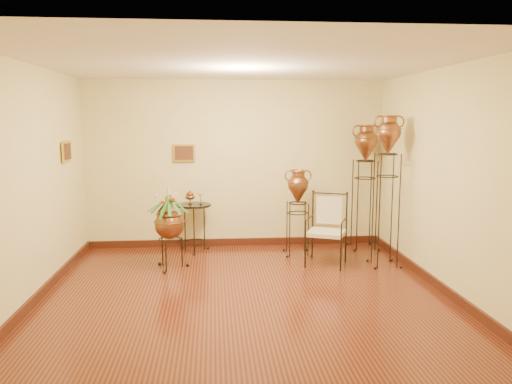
{
  "coord_description": "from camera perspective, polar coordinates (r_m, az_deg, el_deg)",
  "views": [
    {
      "loc": [
        -0.37,
        -5.89,
        2.16
      ],
      "look_at": [
        0.25,
        1.3,
        1.1
      ],
      "focal_mm": 35.0,
      "sensor_mm": 36.0,
      "label": 1
    }
  ],
  "objects": [
    {
      "name": "armchair",
      "position": [
        7.47,
        8.04,
        -4.31
      ],
      "size": [
        0.77,
        0.75,
        1.06
      ],
      "rotation": [
        0.0,
        0.0,
        -0.41
      ],
      "color": "black",
      "rests_on": "ground"
    },
    {
      "name": "amphora_mid",
      "position": [
        8.48,
        12.32,
        0.69
      ],
      "size": [
        0.53,
        0.53,
        2.09
      ],
      "rotation": [
        0.0,
        0.0,
        -0.14
      ],
      "color": "black",
      "rests_on": "ground"
    },
    {
      "name": "ground",
      "position": [
        6.29,
        -1.28,
        -11.75
      ],
      "size": [
        5.0,
        5.0,
        0.0
      ],
      "primitive_type": "plane",
      "color": "maroon",
      "rests_on": "ground"
    },
    {
      "name": "amphora_short",
      "position": [
        7.97,
        4.78,
        -2.28
      ],
      "size": [
        0.45,
        0.45,
        1.39
      ],
      "rotation": [
        0.0,
        0.0,
        0.06
      ],
      "color": "black",
      "rests_on": "ground"
    },
    {
      "name": "room_shell",
      "position": [
        5.93,
        -1.4,
        4.21
      ],
      "size": [
        5.02,
        5.02,
        2.81
      ],
      "color": "beige",
      "rests_on": "ground"
    },
    {
      "name": "planter_urn",
      "position": [
        7.3,
        -9.87,
        -3.24
      ],
      "size": [
        0.84,
        0.84,
        1.27
      ],
      "rotation": [
        0.0,
        0.0,
        -0.29
      ],
      "color": "black",
      "rests_on": "ground"
    },
    {
      "name": "amphora_tall",
      "position": [
        7.52,
        14.7,
        0.31
      ],
      "size": [
        0.49,
        0.49,
        2.24
      ],
      "rotation": [
        0.0,
        0.0,
        -0.13
      ],
      "color": "black",
      "rests_on": "ground"
    },
    {
      "name": "side_table",
      "position": [
        8.24,
        -7.06,
        -3.97
      ],
      "size": [
        0.6,
        0.6,
        0.99
      ],
      "rotation": [
        0.0,
        0.0,
        0.13
      ],
      "color": "black",
      "rests_on": "ground"
    }
  ]
}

